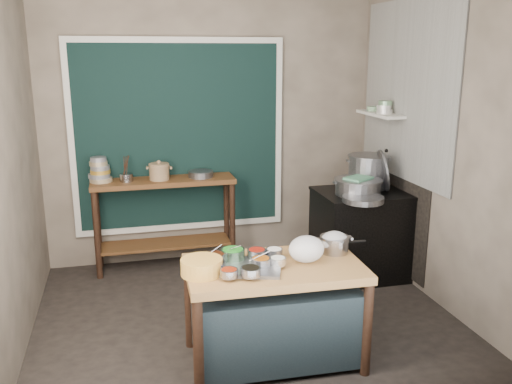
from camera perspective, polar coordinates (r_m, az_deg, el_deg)
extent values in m
cube|color=black|center=(4.83, -1.25, -12.82)|extent=(3.50, 3.00, 0.02)
cube|color=gray|center=(5.83, -4.69, 6.48)|extent=(3.50, 0.02, 2.80)
cube|color=gray|center=(4.34, -24.65, 2.43)|extent=(0.02, 3.00, 2.80)
cube|color=gray|center=(5.06, 18.55, 4.54)|extent=(0.02, 3.00, 2.80)
cube|color=black|center=(5.75, -8.07, 5.77)|extent=(2.10, 0.02, 1.90)
cube|color=#B2B2AA|center=(5.46, 15.58, 10.21)|extent=(0.02, 1.70, 1.70)
cube|color=black|center=(5.74, 14.37, -1.21)|extent=(0.01, 1.30, 1.30)
cube|color=beige|center=(5.70, 12.99, 7.99)|extent=(0.22, 0.70, 0.03)
cube|color=olive|center=(4.02, 1.90, -12.61)|extent=(1.28, 0.77, 0.75)
cube|color=#512E17|center=(5.75, -9.53, -3.26)|extent=(1.45, 0.40, 0.95)
cube|color=black|center=(5.56, 11.13, -4.49)|extent=(0.90, 0.68, 0.85)
cube|color=black|center=(5.44, 11.35, -0.10)|extent=(0.92, 0.69, 0.03)
cube|color=gray|center=(3.80, -1.24, -7.89)|extent=(0.59, 0.50, 0.02)
cylinder|color=silver|center=(3.80, 2.31, -7.27)|extent=(0.11, 0.11, 0.05)
cylinder|color=gray|center=(3.71, -4.43, -7.79)|extent=(0.16, 0.16, 0.06)
cylinder|color=gray|center=(3.96, 1.93, -6.37)|extent=(0.12, 0.12, 0.05)
cylinder|color=gray|center=(3.93, 0.08, -6.46)|extent=(0.14, 0.14, 0.06)
cylinder|color=gray|center=(3.61, -2.86, -8.51)|extent=(0.12, 0.12, 0.05)
cylinder|color=gray|center=(3.62, -0.56, -8.36)|extent=(0.14, 0.14, 0.06)
cylinder|color=gray|center=(3.86, -4.30, -6.91)|extent=(0.15, 0.15, 0.06)
cylinder|color=gray|center=(3.91, -2.46, -6.52)|extent=(0.17, 0.17, 0.07)
cylinder|color=gray|center=(3.78, 0.51, -7.37)|extent=(0.14, 0.14, 0.06)
cylinder|color=#BB7B36|center=(3.71, -5.74, -7.82)|extent=(0.32, 0.32, 0.11)
ellipsoid|color=white|center=(3.90, 5.33, -6.00)|extent=(0.30, 0.27, 0.19)
ellipsoid|color=white|center=(4.11, 8.24, -5.22)|extent=(0.26, 0.24, 0.16)
cylinder|color=tan|center=(5.64, -16.07, 1.25)|extent=(0.22, 0.22, 0.04)
cylinder|color=gray|center=(5.64, -16.10, 1.67)|extent=(0.21, 0.21, 0.04)
cylinder|color=gold|center=(5.63, -16.13, 2.08)|extent=(0.20, 0.20, 0.04)
cylinder|color=gray|center=(5.62, -16.16, 2.50)|extent=(0.19, 0.19, 0.04)
cylinder|color=tan|center=(5.61, -16.19, 2.92)|extent=(0.18, 0.18, 0.04)
cylinder|color=gray|center=(5.60, -16.22, 3.34)|extent=(0.16, 0.16, 0.04)
cylinder|color=gray|center=(5.59, -13.48, 1.49)|extent=(0.16, 0.16, 0.08)
cylinder|color=gray|center=(5.66, -5.83, 1.90)|extent=(0.28, 0.28, 0.06)
cylinder|color=gray|center=(5.47, 13.26, 2.24)|extent=(0.21, 0.43, 0.41)
cube|color=#4E8B69|center=(5.27, 10.73, 1.45)|extent=(0.31, 0.29, 0.02)
cylinder|color=gray|center=(5.05, 11.20, -0.74)|extent=(0.40, 0.40, 0.05)
cylinder|color=silver|center=(5.62, 13.39, 8.26)|extent=(0.16, 0.16, 0.04)
cylinder|color=silver|center=(5.62, 13.41, 8.68)|extent=(0.15, 0.15, 0.04)
cylinder|color=gray|center=(5.61, 13.44, 9.10)|extent=(0.14, 0.14, 0.04)
cylinder|color=gray|center=(5.84, 12.25, 8.57)|extent=(0.17, 0.17, 0.05)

